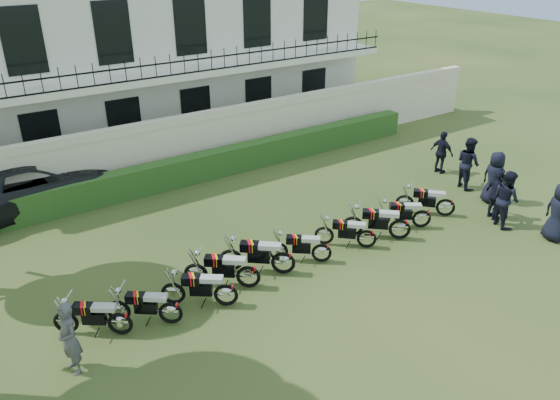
{
  "coord_description": "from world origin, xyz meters",
  "views": [
    {
      "loc": [
        -7.63,
        -9.95,
        8.24
      ],
      "look_at": [
        0.34,
        2.04,
        1.21
      ],
      "focal_mm": 35.0,
      "sensor_mm": 36.0,
      "label": 1
    }
  ],
  "objects": [
    {
      "name": "officer_2",
      "position": [
        6.67,
        -0.8,
        0.82
      ],
      "size": [
        0.69,
        1.04,
        1.64
      ],
      "primitive_type": "imported",
      "rotation": [
        0.0,
        0.0,
        1.24
      ],
      "color": "black",
      "rests_on": "ground"
    },
    {
      "name": "motorcycle_1",
      "position": [
        -4.08,
        -0.01,
        0.45
      ],
      "size": [
        1.49,
        1.16,
        0.99
      ],
      "rotation": [
        0.0,
        0.0,
        0.92
      ],
      "color": "black",
      "rests_on": "ground"
    },
    {
      "name": "motorcycle_2",
      "position": [
        -2.68,
        -0.12,
        0.48
      ],
      "size": [
        1.58,
        1.2,
        1.04
      ],
      "rotation": [
        0.0,
        0.0,
        0.93
      ],
      "color": "black",
      "rests_on": "ground"
    },
    {
      "name": "motorcycle_3",
      "position": [
        -1.84,
        0.23,
        0.5
      ],
      "size": [
        1.62,
        1.32,
        1.09
      ],
      "rotation": [
        0.0,
        0.0,
        0.9
      ],
      "color": "black",
      "rests_on": "ground"
    },
    {
      "name": "motorcycle_0",
      "position": [
        -5.19,
        0.25,
        0.46
      ],
      "size": [
        1.54,
        1.14,
        1.0
      ],
      "rotation": [
        0.0,
        0.0,
        0.95
      ],
      "color": "black",
      "rests_on": "ground"
    },
    {
      "name": "motorcycle_8",
      "position": [
        4.27,
        0.03,
        0.46
      ],
      "size": [
        1.58,
        1.11,
        1.01
      ],
      "rotation": [
        0.0,
        0.0,
        0.97
      ],
      "color": "black",
      "rests_on": "ground"
    },
    {
      "name": "officer_3",
      "position": [
        7.61,
        -0.0,
        0.91
      ],
      "size": [
        0.58,
        0.89,
        1.82
      ],
      "primitive_type": "imported",
      "rotation": [
        0.0,
        0.0,
        1.57
      ],
      "color": "black",
      "rests_on": "ground"
    },
    {
      "name": "hedge",
      "position": [
        1.0,
        7.2,
        0.5
      ],
      "size": [
        18.0,
        0.6,
        1.0
      ],
      "primitive_type": "cube",
      "color": "#1F4518",
      "rests_on": "ground"
    },
    {
      "name": "officer_5",
      "position": [
        8.14,
        2.72,
        0.82
      ],
      "size": [
        0.5,
        1.0,
        1.64
      ],
      "primitive_type": "imported",
      "rotation": [
        0.0,
        0.0,
        1.68
      ],
      "color": "black",
      "rests_on": "ground"
    },
    {
      "name": "motorcycle_6",
      "position": [
        2.03,
        0.05,
        0.45
      ],
      "size": [
        1.38,
        1.29,
        0.98
      ],
      "rotation": [
        0.0,
        0.0,
        0.82
      ],
      "color": "black",
      "rests_on": "ground"
    },
    {
      "name": "motorcycle_7",
      "position": [
        3.18,
        -0.12,
        0.51
      ],
      "size": [
        1.58,
        1.43,
        1.11
      ],
      "rotation": [
        0.0,
        0.0,
        0.84
      ],
      "color": "black",
      "rests_on": "ground"
    },
    {
      "name": "motorcycle_5",
      "position": [
        0.47,
        0.16,
        0.45
      ],
      "size": [
        1.44,
        1.17,
        0.96
      ],
      "rotation": [
        0.0,
        0.0,
        0.9
      ],
      "color": "black",
      "rests_on": "ground"
    },
    {
      "name": "ground",
      "position": [
        0.0,
        0.0,
        0.0
      ],
      "size": [
        100.0,
        100.0,
        0.0
      ],
      "primitive_type": "plane",
      "color": "#2A431A",
      "rests_on": "ground"
    },
    {
      "name": "inspector",
      "position": [
        -6.38,
        -0.3,
        0.83
      ],
      "size": [
        0.5,
        0.67,
        1.66
      ],
      "primitive_type": "imported",
      "rotation": [
        0.0,
        0.0,
        -1.39
      ],
      "color": "#58585D",
      "rests_on": "ground"
    },
    {
      "name": "perimeter_wall",
      "position": [
        0.0,
        8.0,
        1.17
      ],
      "size": [
        30.0,
        0.35,
        2.3
      ],
      "color": "#F1E5CB",
      "rests_on": "ground"
    },
    {
      "name": "officer_0",
      "position": [
        7.04,
        -2.65,
        0.91
      ],
      "size": [
        0.69,
        0.95,
        1.82
      ],
      "primitive_type": "imported",
      "rotation": [
        0.0,
        0.0,
        1.44
      ],
      "color": "black",
      "rests_on": "ground"
    },
    {
      "name": "motorcycle_9",
      "position": [
        5.48,
        0.14,
        0.48
      ],
      "size": [
        1.37,
        1.44,
        1.03
      ],
      "rotation": [
        0.0,
        0.0,
        0.76
      ],
      "color": "black",
      "rests_on": "ground"
    },
    {
      "name": "building",
      "position": [
        0.0,
        13.96,
        3.71
      ],
      "size": [
        20.4,
        9.6,
        7.4
      ],
      "color": "white",
      "rests_on": "ground"
    },
    {
      "name": "motorcycle_4",
      "position": [
        -0.74,
        0.26,
        0.52
      ],
      "size": [
        1.66,
        1.39,
        1.13
      ],
      "rotation": [
        0.0,
        0.0,
        0.88
      ],
      "color": "black",
      "rests_on": "ground"
    },
    {
      "name": "officer_1",
      "position": [
        6.54,
        -1.23,
        0.91
      ],
      "size": [
        0.94,
        1.06,
        1.83
      ],
      "primitive_type": "imported",
      "rotation": [
        0.0,
        0.0,
        1.24
      ],
      "color": "black",
      "rests_on": "ground"
    },
    {
      "name": "suv",
      "position": [
        -5.5,
        8.25,
        0.83
      ],
      "size": [
        6.23,
        3.43,
        1.65
      ],
      "primitive_type": "imported",
      "rotation": [
        0.0,
        0.0,
        1.69
      ],
      "color": "black",
      "rests_on": "ground"
    },
    {
      "name": "officer_4",
      "position": [
        7.89,
        1.31,
        0.94
      ],
      "size": [
        0.92,
        1.06,
        1.87
      ],
      "primitive_type": "imported",
      "rotation": [
        0.0,
        0.0,
        1.31
      ],
      "color": "black",
      "rests_on": "ground"
    }
  ]
}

